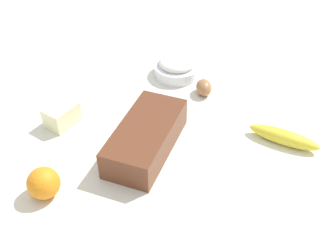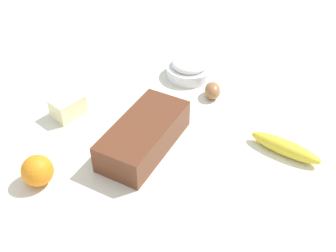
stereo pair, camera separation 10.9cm
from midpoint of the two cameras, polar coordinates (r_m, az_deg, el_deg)
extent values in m
cube|color=silver|center=(1.12, -2.78, -2.06)|extent=(2.40, 2.40, 0.02)
cube|color=brown|center=(1.06, -6.04, -1.71)|extent=(0.28, 0.13, 0.08)
cube|color=black|center=(1.06, -6.05, -1.54)|extent=(0.27, 0.12, 0.07)
cylinder|color=white|center=(1.35, -1.08, 7.73)|extent=(0.15, 0.15, 0.04)
torus|color=white|center=(1.34, -1.09, 8.30)|extent=(0.15, 0.15, 0.01)
ellipsoid|color=white|center=(1.33, -1.09, 8.79)|extent=(0.12, 0.12, 0.04)
ellipsoid|color=yellow|center=(1.11, 13.23, -1.64)|extent=(0.07, 0.19, 0.04)
sphere|color=orange|center=(1.00, -20.00, -7.65)|extent=(0.08, 0.08, 0.08)
cube|color=#F4EDB2|center=(1.19, -17.15, 1.36)|extent=(0.10, 0.08, 0.06)
ellipsoid|color=#9C693F|center=(1.26, 2.55, 5.30)|extent=(0.08, 0.07, 0.05)
camera|label=1|loc=(0.05, -92.86, -2.43)|focal=43.72mm
camera|label=2|loc=(0.05, 87.14, 2.43)|focal=43.72mm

